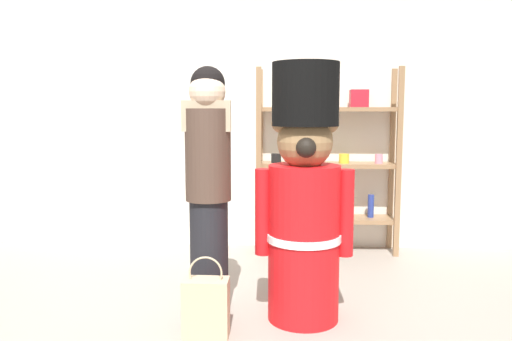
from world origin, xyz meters
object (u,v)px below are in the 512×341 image
Objects in this scene: person_shopper at (208,183)px; shopping_bag at (206,307)px; merchandise_shelf at (327,160)px; teddy_bear_guard at (304,200)px.

shopping_bag is at bearing -85.25° from person_shopper.
merchandise_shelf is 1.06× the size of teddy_bear_guard.
shopping_bag is (0.03, -0.34, -0.72)m from person_shopper.
merchandise_shelf is at bearing 79.92° from teddy_bear_guard.
teddy_bear_guard is at bearing 27.20° from shopping_bag.
merchandise_shelf is 1.86m from person_shopper.
shopping_bag is (-0.61, -0.31, -0.62)m from teddy_bear_guard.
teddy_bear_guard reaches higher than shopping_bag.
merchandise_shelf reaches higher than shopping_bag.
person_shopper is (-0.93, -1.62, 0.00)m from merchandise_shelf.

